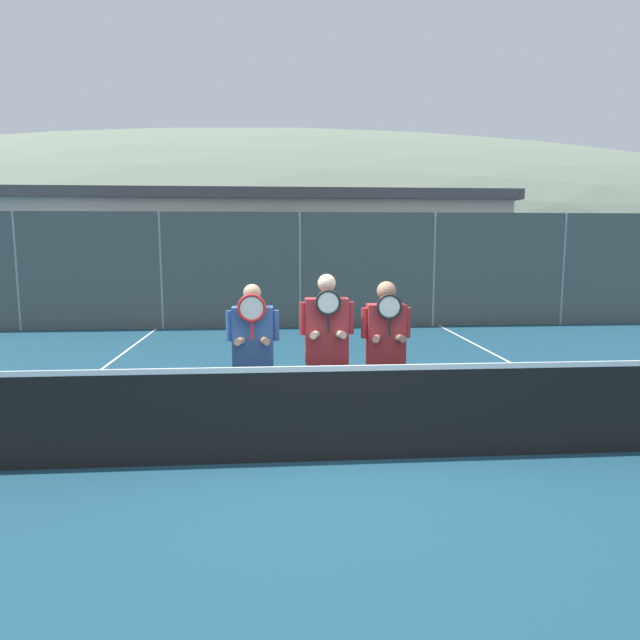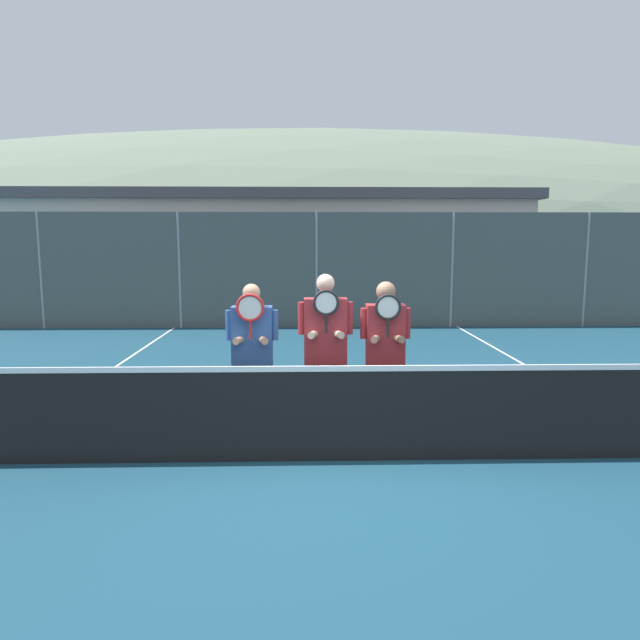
# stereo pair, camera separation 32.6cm
# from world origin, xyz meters

# --- Properties ---
(ground_plane) EXTENTS (120.00, 120.00, 0.00)m
(ground_plane) POSITION_xyz_m (0.00, 0.00, 0.00)
(ground_plane) COLOR navy
(hill_distant) EXTENTS (116.25, 64.58, 22.60)m
(hill_distant) POSITION_xyz_m (0.00, 50.47, 0.00)
(hill_distant) COLOR slate
(hill_distant) RESTS_ON ground_plane
(clubhouse_building) EXTENTS (18.76, 5.50, 4.00)m
(clubhouse_building) POSITION_xyz_m (-1.47, 16.48, 2.02)
(clubhouse_building) COLOR beige
(clubhouse_building) RESTS_ON ground_plane
(fence_back) EXTENTS (21.03, 0.06, 2.95)m
(fence_back) POSITION_xyz_m (0.00, 9.05, 1.47)
(fence_back) COLOR gray
(fence_back) RESTS_ON ground_plane
(tennis_net) EXTENTS (9.89, 0.09, 1.09)m
(tennis_net) POSITION_xyz_m (0.00, 0.00, 0.51)
(tennis_net) COLOR gray
(tennis_net) RESTS_ON ground_plane
(court_line_left_sideline) EXTENTS (0.05, 16.00, 0.01)m
(court_line_left_sideline) POSITION_xyz_m (-3.67, 3.00, 0.00)
(court_line_left_sideline) COLOR white
(court_line_left_sideline) RESTS_ON ground_plane
(court_line_right_sideline) EXTENTS (0.05, 16.00, 0.01)m
(court_line_right_sideline) POSITION_xyz_m (3.67, 3.00, 0.00)
(court_line_right_sideline) COLOR white
(court_line_right_sideline) RESTS_ON ground_plane
(player_leftmost) EXTENTS (0.58, 0.34, 1.77)m
(player_leftmost) POSITION_xyz_m (-0.88, 0.60, 1.04)
(player_leftmost) COLOR #56565B
(player_leftmost) RESTS_ON ground_plane
(player_center_left) EXTENTS (0.60, 0.34, 1.87)m
(player_center_left) POSITION_xyz_m (-0.07, 0.54, 1.10)
(player_center_left) COLOR black
(player_center_left) RESTS_ON ground_plane
(player_center_right) EXTENTS (0.55, 0.34, 1.79)m
(player_center_right) POSITION_xyz_m (0.58, 0.57, 1.05)
(player_center_right) COLOR #232838
(player_center_right) RESTS_ON ground_plane
(car_far_left) EXTENTS (4.78, 1.93, 1.86)m
(car_far_left) POSITION_xyz_m (-5.44, 12.16, 0.94)
(car_far_left) COLOR #B2B7BC
(car_far_left) RESTS_ON ground_plane
(car_left_of_center) EXTENTS (4.52, 1.99, 1.66)m
(car_left_of_center) POSITION_xyz_m (0.11, 11.89, 0.86)
(car_left_of_center) COLOR black
(car_left_of_center) RESTS_ON ground_plane
(car_center) EXTENTS (4.01, 1.91, 1.78)m
(car_center) POSITION_xyz_m (5.27, 12.18, 0.91)
(car_center) COLOR silver
(car_center) RESTS_ON ground_plane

